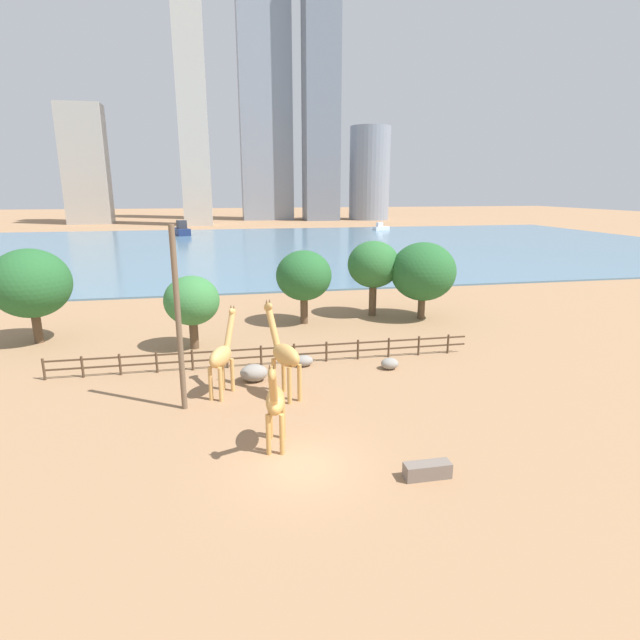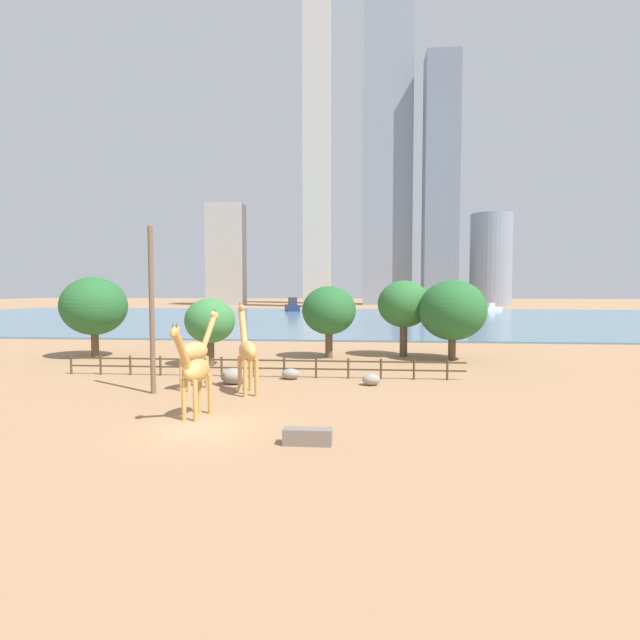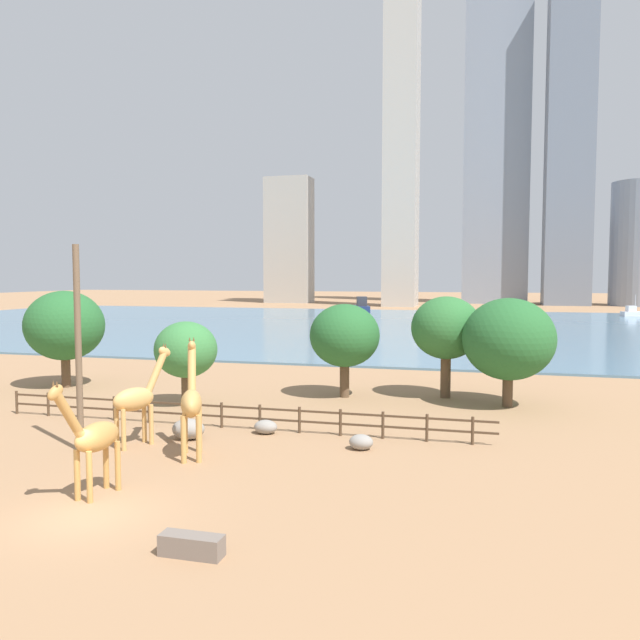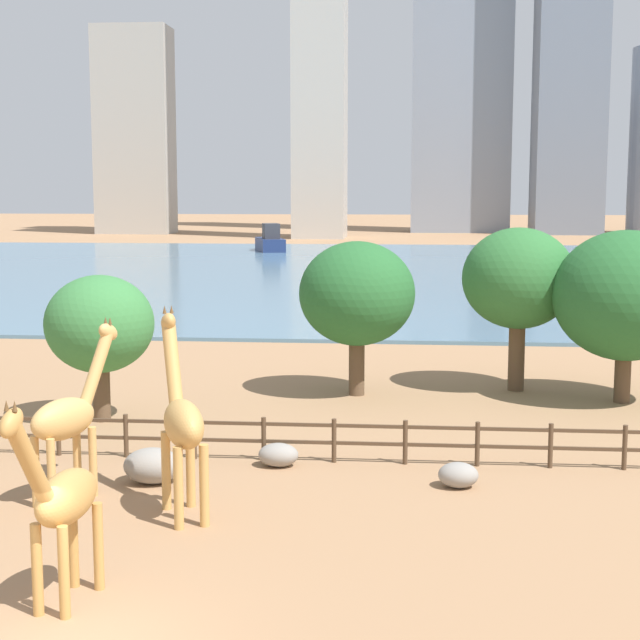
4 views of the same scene
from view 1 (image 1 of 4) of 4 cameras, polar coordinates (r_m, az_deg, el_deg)
name	(u,v)px [view 1 (image 1 of 4)]	position (r m, az deg, el deg)	size (l,w,h in m)	color
ground_plane	(235,246)	(98.08, -9.68, 8.31)	(400.00, 400.00, 0.00)	#9E7551
harbor_water	(236,247)	(95.09, -9.62, 8.18)	(180.00, 86.00, 0.20)	slate
giraffe_tall	(275,402)	(21.02, -5.16, -9.35)	(1.09, 3.20, 4.37)	#C18C47
giraffe_companion	(284,354)	(26.02, -4.12, -3.91)	(1.91, 3.19, 5.02)	tan
giraffe_young	(222,356)	(26.79, -11.13, -4.02)	(1.89, 3.03, 4.58)	tan
utility_pole	(178,321)	(24.82, -15.89, -0.07)	(0.28, 0.28, 9.11)	brown
boulder_near_fence	(390,364)	(30.83, 7.97, -4.95)	(1.08, 0.91, 0.68)	gray
boulder_by_pole	(304,361)	(31.05, -1.88, -4.67)	(1.16, 0.90, 0.68)	gray
boulder_small	(254,373)	(28.89, -7.56, -6.01)	(1.57, 1.29, 0.97)	gray
feeding_trough	(427,470)	(20.22, 12.17, -16.44)	(1.80, 0.60, 0.60)	#72665B
enclosure_fence	(266,354)	(31.18, -6.18, -3.85)	(26.12, 0.14, 1.30)	#4C3826
tree_left_large	(31,284)	(40.17, -30.17, 3.62)	(5.34, 5.34, 6.71)	brown
tree_center_broad	(192,301)	(34.74, -14.45, 2.11)	(3.71, 3.71, 5.04)	brown
tree_right_tall	(304,276)	(40.03, -1.86, 5.07)	(4.45, 4.45, 5.96)	brown
tree_left_small	(423,272)	(42.37, 11.71, 5.42)	(5.37, 5.37, 6.45)	brown
tree_right_small	(374,265)	(42.77, 6.14, 6.28)	(4.40, 4.40, 6.45)	brown
boat_ferry	(181,230)	(122.77, -15.57, 9.89)	(4.85, 8.24, 3.42)	navy
boat_sailboat	(381,227)	(134.08, 6.96, 10.47)	(4.73, 3.03, 4.01)	silver
skyline_tower_needle	(85,165)	(175.72, -25.24, 15.72)	(12.80, 8.04, 35.45)	#ADA89E
skyline_block_central	(264,50)	(188.26, -6.46, 28.28)	(17.45, 10.10, 109.87)	gray
skyline_tower_glass	(188,38)	(163.88, -14.85, 28.74)	(8.19, 9.77, 102.92)	#B7B2A8
skyline_block_left	(321,89)	(182.03, 0.11, 24.91)	(11.53, 10.50, 85.45)	slate
skyline_block_right	(370,174)	(183.55, 5.68, 16.28)	(14.12, 14.12, 31.47)	gray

